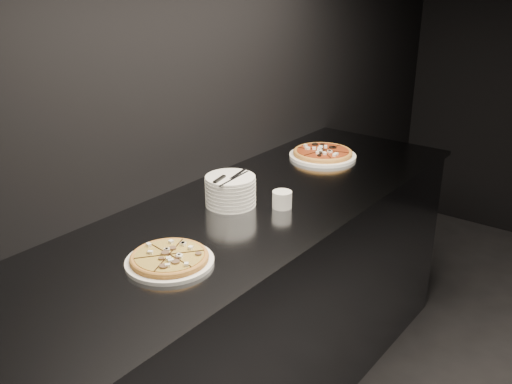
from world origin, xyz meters
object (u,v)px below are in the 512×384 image
Objects in this scene: pizza_mushroom at (170,259)px; counter at (245,312)px; ramekin at (282,199)px; cutlery at (229,177)px; pizza_tomato at (323,154)px; plate_stack at (230,191)px.

counter is at bearing 98.97° from pizza_mushroom.
pizza_mushroom is 0.58m from ramekin.
counter is at bearing -12.30° from cutlery.
counter is 0.52m from ramekin.
ramekin reaches higher than pizza_tomato.
counter is 32.04× the size of ramekin.
cutlery is (-0.14, 0.47, 0.10)m from pizza_mushroom.
pizza_mushroom is 0.50m from cutlery.
plate_stack is (-0.15, 0.48, 0.04)m from pizza_mushroom.
cutlery is at bearing 179.65° from counter.
ramekin is at bearing -72.72° from pizza_tomato.
pizza_tomato is at bearing 97.92° from pizza_mushroom.
ramekin is at bearing 48.51° from counter.
ramekin is at bearing 28.82° from plate_stack.
counter is at bearing -11.22° from plate_stack.
counter is 0.88m from pizza_tomato.
cutlery reaches higher than ramekin.
cutlery is (-0.07, 0.00, 0.58)m from counter.
pizza_tomato is at bearing 79.90° from cutlery.
cutlery reaches higher than plate_stack.
counter is 12.46× the size of plate_stack.
pizza_mushroom is at bearing -72.59° from plate_stack.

